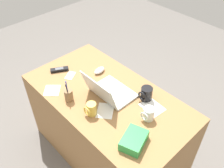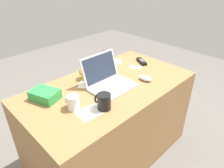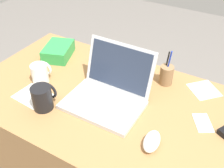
# 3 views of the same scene
# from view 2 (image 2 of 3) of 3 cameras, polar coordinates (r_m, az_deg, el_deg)

# --- Properties ---
(ground_plane) EXTENTS (6.00, 6.00, 0.00)m
(ground_plane) POSITION_cam_2_polar(r_m,az_deg,el_deg) (2.05, -0.56, -18.17)
(ground_plane) COLOR slate
(desk) EXTENTS (1.34, 0.73, 0.73)m
(desk) POSITION_cam_2_polar(r_m,az_deg,el_deg) (1.80, -0.62, -10.40)
(desk) COLOR #9E7042
(desk) RESTS_ON ground
(laptop) EXTENTS (0.33, 0.30, 0.22)m
(laptop) POSITION_cam_2_polar(r_m,az_deg,el_deg) (1.55, -0.83, 0.85)
(laptop) COLOR silver
(laptop) RESTS_ON desk
(computer_mouse) EXTENTS (0.07, 0.12, 0.04)m
(computer_mouse) POSITION_cam_2_polar(r_m,az_deg,el_deg) (1.66, 9.16, 1.58)
(computer_mouse) COLOR white
(computer_mouse) RESTS_ON desk
(coffee_mug_white) EXTENTS (0.08, 0.09, 0.09)m
(coffee_mug_white) POSITION_cam_2_polar(r_m,az_deg,el_deg) (1.33, -10.61, -4.90)
(coffee_mug_white) COLOR white
(coffee_mug_white) RESTS_ON desk
(coffee_mug_tall) EXTENTS (0.07, 0.08, 0.10)m
(coffee_mug_tall) POSITION_cam_2_polar(r_m,az_deg,el_deg) (1.66, -7.30, 2.94)
(coffee_mug_tall) COLOR #E0BC4C
(coffee_mug_tall) RESTS_ON desk
(coffee_mug_spare) EXTENTS (0.09, 0.10, 0.11)m
(coffee_mug_spare) POSITION_cam_2_polar(r_m,az_deg,el_deg) (1.31, -2.29, -4.76)
(coffee_mug_spare) COLOR black
(coffee_mug_spare) RESTS_ON desk
(cordless_phone) EXTENTS (0.11, 0.16, 0.03)m
(cordless_phone) POSITION_cam_2_polar(r_m,az_deg,el_deg) (1.97, 8.12, 6.15)
(cordless_phone) COLOR black
(cordless_phone) RESTS_ON desk
(pen_holder) EXTENTS (0.06, 0.06, 0.18)m
(pen_holder) POSITION_cam_2_polar(r_m,az_deg,el_deg) (1.81, -2.32, 5.51)
(pen_holder) COLOR olive
(pen_holder) RESTS_ON desk
(snack_bag) EXTENTS (0.19, 0.22, 0.07)m
(snack_bag) POSITION_cam_2_polar(r_m,az_deg,el_deg) (1.48, -17.89, -2.83)
(snack_bag) COLOR green
(snack_bag) RESTS_ON desk
(paper_note_near_laptop) EXTENTS (0.18, 0.19, 0.00)m
(paper_note_near_laptop) POSITION_cam_2_polar(r_m,az_deg,el_deg) (1.60, -6.44, -0.18)
(paper_note_near_laptop) COLOR white
(paper_note_near_laptop) RESTS_ON desk
(paper_note_left) EXTENTS (0.11, 0.12, 0.00)m
(paper_note_left) POSITION_cam_2_polar(r_m,az_deg,el_deg) (1.88, 6.58, 4.62)
(paper_note_left) COLOR white
(paper_note_left) RESTS_ON desk
(paper_note_right) EXTENTS (0.17, 0.17, 0.00)m
(paper_note_right) POSITION_cam_2_polar(r_m,az_deg,el_deg) (1.97, 0.77, 6.08)
(paper_note_right) COLOR white
(paper_note_right) RESTS_ON desk
(paper_note_front) EXTENTS (0.18, 0.14, 0.00)m
(paper_note_front) POSITION_cam_2_polar(r_m,az_deg,el_deg) (1.31, -5.95, -7.69)
(paper_note_front) COLOR white
(paper_note_front) RESTS_ON desk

